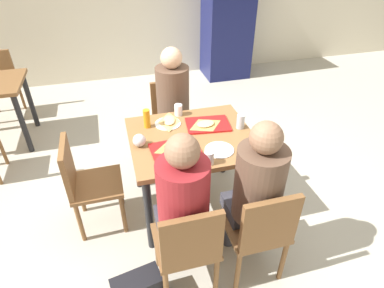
{
  "coord_description": "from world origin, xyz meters",
  "views": [
    {
      "loc": [
        -0.57,
        -2.09,
        2.17
      ],
      "look_at": [
        0.0,
        0.0,
        0.67
      ],
      "focal_mm": 30.25,
      "sensor_mm": 36.0,
      "label": 1
    }
  ],
  "objects_px": {
    "person_far_side": "(174,101)",
    "foil_bundle": "(139,140)",
    "plastic_cup_b": "(209,158)",
    "chair_near_left": "(188,245)",
    "tray_red_near": "(175,149)",
    "paper_plate_near_edge": "(219,150)",
    "pizza_slice_c": "(169,121)",
    "chair_left_end": "(85,180)",
    "soda_can": "(241,121)",
    "main_table": "(192,147)",
    "person_in_brown_jacket": "(256,188)",
    "plastic_cup_a": "(178,110)",
    "chair_near_right": "(260,229)",
    "paper_plate_center": "(168,124)",
    "chair_far_side": "(172,116)",
    "pizza_slice_a": "(175,146)",
    "pizza_slice_b": "(205,124)",
    "condiment_bottle": "(147,119)",
    "drink_fridge": "(227,16)",
    "tray_red_far": "(208,124)",
    "person_in_red": "(182,202)"
  },
  "relations": [
    {
      "from": "person_far_side",
      "to": "foil_bundle",
      "type": "xyz_separation_m",
      "value": [
        -0.42,
        -0.7,
        0.06
      ]
    },
    {
      "from": "person_far_side",
      "to": "plastic_cup_b",
      "type": "distance_m",
      "value": 1.05
    },
    {
      "from": "chair_near_left",
      "to": "tray_red_near",
      "type": "bearing_deg",
      "value": 83.63
    },
    {
      "from": "paper_plate_near_edge",
      "to": "pizza_slice_c",
      "type": "xyz_separation_m",
      "value": [
        -0.28,
        0.5,
        0.01
      ]
    },
    {
      "from": "chair_left_end",
      "to": "soda_can",
      "type": "relative_size",
      "value": 6.85
    },
    {
      "from": "person_far_side",
      "to": "pizza_slice_c",
      "type": "distance_m",
      "value": 0.44
    },
    {
      "from": "main_table",
      "to": "chair_left_end",
      "type": "xyz_separation_m",
      "value": [
        -0.88,
        0.0,
        -0.16
      ]
    },
    {
      "from": "person_in_brown_jacket",
      "to": "plastic_cup_a",
      "type": "bearing_deg",
      "value": 104.59
    },
    {
      "from": "plastic_cup_a",
      "to": "chair_near_right",
      "type": "bearing_deg",
      "value": -77.07
    },
    {
      "from": "person_in_brown_jacket",
      "to": "paper_plate_center",
      "type": "distance_m",
      "value": 1.0
    },
    {
      "from": "paper_plate_center",
      "to": "chair_far_side",
      "type": "bearing_deg",
      "value": 75.61
    },
    {
      "from": "chair_near_left",
      "to": "tray_red_near",
      "type": "xyz_separation_m",
      "value": [
        0.07,
        0.67,
        0.27
      ]
    },
    {
      "from": "paper_plate_near_edge",
      "to": "foil_bundle",
      "type": "height_order",
      "value": "foil_bundle"
    },
    {
      "from": "paper_plate_near_edge",
      "to": "pizza_slice_a",
      "type": "distance_m",
      "value": 0.34
    },
    {
      "from": "pizza_slice_a",
      "to": "plastic_cup_a",
      "type": "relative_size",
      "value": 2.66
    },
    {
      "from": "chair_left_end",
      "to": "pizza_slice_b",
      "type": "height_order",
      "value": "chair_left_end"
    },
    {
      "from": "paper_plate_near_edge",
      "to": "main_table",
      "type": "bearing_deg",
      "value": 121.92
    },
    {
      "from": "chair_far_side",
      "to": "person_in_brown_jacket",
      "type": "height_order",
      "value": "person_in_brown_jacket"
    },
    {
      "from": "pizza_slice_c",
      "to": "plastic_cup_b",
      "type": "xyz_separation_m",
      "value": [
        0.16,
        -0.63,
        0.03
      ]
    },
    {
      "from": "chair_left_end",
      "to": "plastic_cup_b",
      "type": "relative_size",
      "value": 8.35
    },
    {
      "from": "paper_plate_near_edge",
      "to": "soda_can",
      "type": "xyz_separation_m",
      "value": [
        0.27,
        0.26,
        0.06
      ]
    },
    {
      "from": "pizza_slice_a",
      "to": "plastic_cup_a",
      "type": "distance_m",
      "value": 0.53
    },
    {
      "from": "chair_near_right",
      "to": "foil_bundle",
      "type": "height_order",
      "value": "foil_bundle"
    },
    {
      "from": "chair_left_end",
      "to": "plastic_cup_a",
      "type": "bearing_deg",
      "value": 23.34
    },
    {
      "from": "soda_can",
      "to": "main_table",
      "type": "bearing_deg",
      "value": -177.05
    },
    {
      "from": "person_in_brown_jacket",
      "to": "person_far_side",
      "type": "xyz_separation_m",
      "value": [
        -0.25,
        1.36,
        0.0
      ]
    },
    {
      "from": "person_far_side",
      "to": "paper_plate_center",
      "type": "xyz_separation_m",
      "value": [
        -0.15,
        -0.44,
        0.02
      ]
    },
    {
      "from": "soda_can",
      "to": "condiment_bottle",
      "type": "distance_m",
      "value": 0.78
    },
    {
      "from": "soda_can",
      "to": "paper_plate_center",
      "type": "bearing_deg",
      "value": 159.16
    },
    {
      "from": "plastic_cup_b",
      "to": "soda_can",
      "type": "height_order",
      "value": "soda_can"
    },
    {
      "from": "plastic_cup_b",
      "to": "drink_fridge",
      "type": "relative_size",
      "value": 0.05
    },
    {
      "from": "tray_red_far",
      "to": "condiment_bottle",
      "type": "relative_size",
      "value": 2.25
    },
    {
      "from": "chair_near_left",
      "to": "pizza_slice_b",
      "type": "distance_m",
      "value": 1.05
    },
    {
      "from": "plastic_cup_b",
      "to": "paper_plate_near_edge",
      "type": "bearing_deg",
      "value": 46.41
    },
    {
      "from": "person_in_red",
      "to": "paper_plate_center",
      "type": "distance_m",
      "value": 0.92
    },
    {
      "from": "pizza_slice_c",
      "to": "drink_fridge",
      "type": "height_order",
      "value": "drink_fridge"
    },
    {
      "from": "chair_left_end",
      "to": "person_in_brown_jacket",
      "type": "relative_size",
      "value": 0.67
    },
    {
      "from": "chair_near_left",
      "to": "chair_left_end",
      "type": "bearing_deg",
      "value": 127.69
    },
    {
      "from": "chair_near_left",
      "to": "plastic_cup_b",
      "type": "bearing_deg",
      "value": 58.75
    },
    {
      "from": "person_far_side",
      "to": "chair_far_side",
      "type": "bearing_deg",
      "value": 90.0
    },
    {
      "from": "paper_plate_center",
      "to": "plastic_cup_a",
      "type": "xyz_separation_m",
      "value": [
        0.12,
        0.13,
        0.05
      ]
    },
    {
      "from": "chair_far_side",
      "to": "plastic_cup_a",
      "type": "relative_size",
      "value": 8.35
    },
    {
      "from": "drink_fridge",
      "to": "paper_plate_near_edge",
      "type": "bearing_deg",
      "value": -111.18
    },
    {
      "from": "plastic_cup_b",
      "to": "soda_can",
      "type": "xyz_separation_m",
      "value": [
        0.4,
        0.39,
        0.01
      ]
    },
    {
      "from": "tray_red_far",
      "to": "drink_fridge",
      "type": "height_order",
      "value": "drink_fridge"
    },
    {
      "from": "main_table",
      "to": "person_far_side",
      "type": "distance_m",
      "value": 0.68
    },
    {
      "from": "person_in_red",
      "to": "pizza_slice_c",
      "type": "bearing_deg",
      "value": 83.03
    },
    {
      "from": "pizza_slice_c",
      "to": "person_far_side",
      "type": "bearing_deg",
      "value": 72.36
    },
    {
      "from": "chair_near_left",
      "to": "person_in_red",
      "type": "xyz_separation_m",
      "value": [
        0.0,
        0.14,
        0.25
      ]
    },
    {
      "from": "plastic_cup_a",
      "to": "drink_fridge",
      "type": "bearing_deg",
      "value": 61.08
    }
  ]
}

